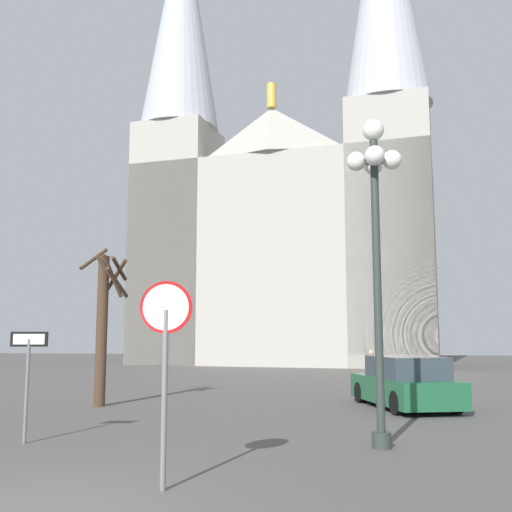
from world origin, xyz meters
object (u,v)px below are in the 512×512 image
Objects in this scene: street_lamp at (375,213)px; one_way_arrow_sign at (28,368)px; cathedral at (283,194)px; stop_sign at (166,343)px; bare_tree at (103,320)px; parked_car_near_green at (405,384)px; pedestrian_walking at (372,368)px.

one_way_arrow_sign is at bearing -175.45° from street_lamp.
cathedral is 13.38× the size of stop_sign.
one_way_arrow_sign is at bearing 141.23° from stop_sign.
cathedral reaches higher than bare_tree.
parked_car_near_green is (9.00, 0.97, -1.86)m from bare_tree.
cathedral is 34.86m from one_way_arrow_sign.
one_way_arrow_sign is 1.36× the size of pedestrian_walking.
parked_car_near_green is at bearing 67.78° from stop_sign.
bare_tree is at bearing -152.10° from pedestrian_walking.
pedestrian_walking is at bearing -76.18° from cathedral.
street_lamp is at bearing -98.84° from parked_car_near_green.
street_lamp is 9.91m from bare_tree.
stop_sign reaches higher than parked_car_near_green.
bare_tree reaches higher than parked_car_near_green.
stop_sign is at bearing -103.75° from pedestrian_walking.
one_way_arrow_sign is 7.58m from street_lamp.
stop_sign is 0.60× the size of parked_car_near_green.
street_lamp is 1.32× the size of bare_tree.
bare_tree is (-1.06, 6.10, 1.10)m from one_way_arrow_sign.
street_lamp is 10.48m from pedestrian_walking.
pedestrian_walking is at bearing 27.90° from bare_tree.
parked_car_near_green is at bearing 41.68° from one_way_arrow_sign.
stop_sign reaches higher than one_way_arrow_sign.
street_lamp is 7.61m from parked_car_near_green.
cathedral is at bearing 103.85° from parked_car_near_green.
one_way_arrow_sign is at bearing -92.72° from cathedral.
cathedral is 37.64m from stop_sign.
bare_tree is at bearing 117.98° from stop_sign.
street_lamp reaches higher than pedestrian_walking.
cathedral is at bearing 93.56° from stop_sign.
pedestrian_walking is (5.54, -22.51, -11.85)m from cathedral.
one_way_arrow_sign is 10.66m from parked_car_near_green.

